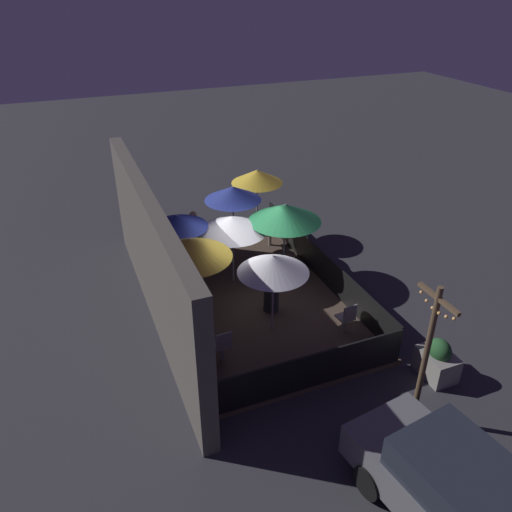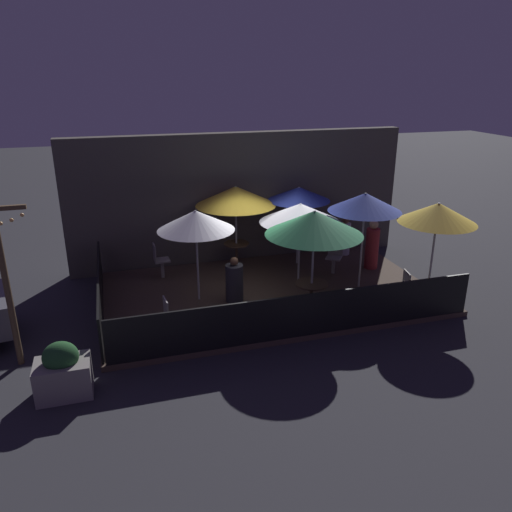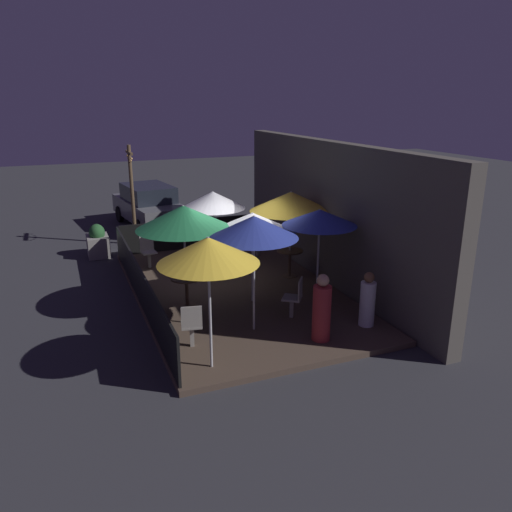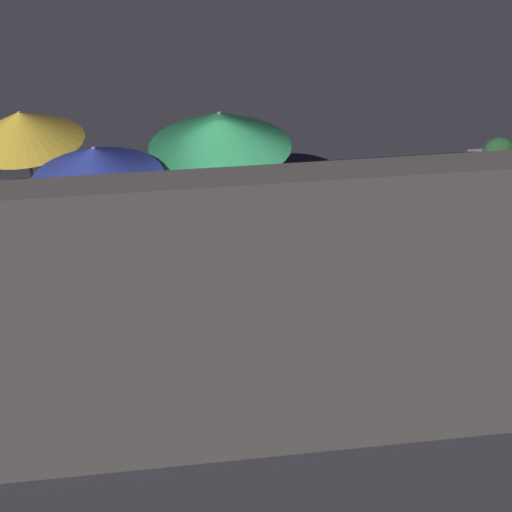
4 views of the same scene
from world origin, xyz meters
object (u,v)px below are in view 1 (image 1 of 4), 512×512
at_px(patio_umbrella_6, 273,264).
at_px(dining_table_1, 194,297).
at_px(patron_1, 194,232).
at_px(patron_2, 159,244).
at_px(patio_umbrella_4, 257,176).
at_px(patio_chair_2, 205,251).
at_px(patio_chair_0, 222,345).
at_px(patio_umbrella_5, 233,193).
at_px(patio_umbrella_3, 178,221).
at_px(dining_table_0, 284,260).
at_px(patio_chair_1, 270,231).
at_px(patio_umbrella_2, 232,224).
at_px(patron_0, 271,295).
at_px(patio_umbrella_1, 190,248).
at_px(planter_box, 437,360).
at_px(patio_umbrella_0, 285,213).
at_px(patio_chair_3, 347,317).
at_px(parked_car_0, 465,502).
at_px(light_post, 427,349).

height_order(patio_umbrella_6, dining_table_1, patio_umbrella_6).
distance_m(patron_1, patron_2, 1.26).
distance_m(patio_umbrella_4, patio_chair_2, 3.21).
height_order(patio_chair_0, patron_1, patron_1).
bearing_deg(patio_chair_2, patio_umbrella_5, 48.35).
height_order(patio_umbrella_3, patio_umbrella_4, patio_umbrella_4).
relative_size(patio_umbrella_3, patio_umbrella_5, 0.91).
bearing_deg(patio_umbrella_6, patio_umbrella_3, 26.84).
height_order(patio_umbrella_4, patron_1, patio_umbrella_4).
distance_m(dining_table_0, patron_1, 3.40).
height_order(patio_chair_1, patron_1, patron_1).
bearing_deg(patio_umbrella_2, dining_table_1, 128.22).
height_order(dining_table_0, patron_0, patron_0).
height_order(patio_umbrella_5, dining_table_0, patio_umbrella_5).
xyz_separation_m(patio_umbrella_6, dining_table_0, (2.36, -1.40, -1.44)).
bearing_deg(dining_table_0, patio_umbrella_1, 107.16).
bearing_deg(patio_umbrella_5, patio_umbrella_2, 159.56).
relative_size(patio_umbrella_2, dining_table_1, 2.91).
xyz_separation_m(patron_0, planter_box, (-3.74, -2.62, -0.16)).
height_order(patio_chair_1, patron_0, patron_0).
distance_m(patio_umbrella_5, patio_chair_0, 5.53).
bearing_deg(patron_2, dining_table_0, -39.90).
xyz_separation_m(patio_umbrella_6, patio_chair_0, (-0.75, 1.62, -1.47)).
bearing_deg(dining_table_1, patron_1, -15.95).
height_order(patio_umbrella_2, patron_1, patio_umbrella_2).
relative_size(patio_umbrella_3, patio_umbrella_6, 1.00).
bearing_deg(dining_table_1, patio_umbrella_0, -72.84).
bearing_deg(patio_chair_0, dining_table_0, -46.90).
bearing_deg(patio_umbrella_0, patio_chair_3, -174.38).
bearing_deg(patron_1, planter_box, 97.42).
height_order(patio_chair_3, patron_0, patron_0).
bearing_deg(patron_1, patio_umbrella_0, 110.75).
bearing_deg(planter_box, patio_umbrella_1, 47.26).
xyz_separation_m(patio_umbrella_2, dining_table_0, (-0.28, -1.54, -1.37)).
height_order(patio_umbrella_1, parked_car_0, patio_umbrella_1).
bearing_deg(parked_car_0, dining_table_1, 9.60).
xyz_separation_m(patio_umbrella_3, dining_table_1, (-1.77, 0.12, -1.47)).
height_order(patio_chair_1, patio_chair_2, patio_chair_2).
xyz_separation_m(patron_0, light_post, (-4.64, -1.32, 1.29)).
bearing_deg(patio_chair_0, patron_1, -11.93).
height_order(patio_umbrella_2, light_post, light_post).
bearing_deg(patio_chair_3, patio_umbrella_5, 9.18).
bearing_deg(patio_umbrella_1, patio_umbrella_2, -51.78).
distance_m(patio_chair_3, light_post, 3.23).
height_order(patio_umbrella_1, patio_umbrella_2, patio_umbrella_1).
distance_m(planter_box, parked_car_0, 3.98).
xyz_separation_m(patio_umbrella_3, patio_umbrella_4, (2.09, -3.30, 0.17)).
bearing_deg(patio_umbrella_5, dining_table_1, 141.87).
xyz_separation_m(dining_table_1, planter_box, (-4.31, -4.67, -0.25)).
distance_m(patio_umbrella_1, dining_table_1, 1.51).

